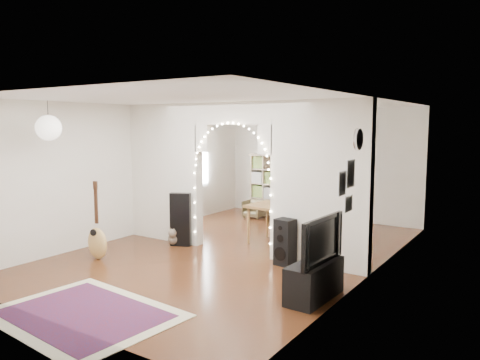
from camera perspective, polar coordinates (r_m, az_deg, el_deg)
The scene contains 25 objects.
floor at distance 8.65m, azimuth -0.67°, elevation -8.66°, with size 7.50×7.50×0.00m, color black.
ceiling at distance 8.35m, azimuth -0.69°, elevation 9.51°, with size 5.00×7.50×0.02m, color white.
wall_back at distance 11.67m, azimuth 9.67°, elevation 2.01°, with size 5.00×0.02×2.70m, color silver.
wall_front at distance 5.71m, azimuth -22.26°, elevation -3.33°, with size 5.00×0.02×2.70m, color silver.
wall_left at distance 10.00m, azimuth -12.65°, elevation 1.15°, with size 0.02×7.50×2.70m, color silver.
wall_right at distance 7.30m, azimuth 15.81°, elevation -0.97°, with size 0.02×7.50×2.70m, color silver.
divider_wall at distance 8.38m, azimuth -0.68°, elevation 0.78°, with size 5.00×0.20×2.70m.
fairy_lights at distance 8.26m, azimuth -1.19°, elevation 1.56°, with size 1.64×0.04×1.60m, color #FFEABF, non-canonical shape.
window at distance 11.29m, azimuth -5.98°, elevation 2.67°, with size 0.04×1.20×1.40m, color white.
wall_clock at distance 6.68m, azimuth 14.29°, elevation 4.84°, with size 0.31×0.31×0.03m, color white.
picture_frames at distance 6.35m, azimuth 12.95°, elevation -0.65°, with size 0.02×0.50×0.70m, color white, non-canonical shape.
paper_lantern at distance 7.96m, azimuth -22.30°, elevation 5.90°, with size 0.40×0.40×0.40m, color white.
ceiling_fan at distance 10.06m, azimuth 5.75°, elevation 7.31°, with size 1.10×1.10×0.30m, color #C48141, non-canonical shape.
area_rug at distance 6.22m, azimuth -18.51°, elevation -15.25°, with size 2.21×1.66×0.02m, color maroon.
guitar_case at distance 8.97m, azimuth -7.26°, elevation -4.81°, with size 0.39×0.13×1.02m, color black.
acoustic_guitar at distance 8.40m, azimuth -17.04°, elevation -5.92°, with size 0.48×0.27×1.15m.
tabby_cat at distance 9.11m, azimuth -7.89°, elevation -6.94°, with size 0.34×0.56×0.37m.
floor_speaker at distance 7.76m, azimuth 5.50°, elevation -7.56°, with size 0.34×0.31×0.77m.
media_console at distance 6.40m, azimuth 9.05°, elevation -12.01°, with size 0.40×1.00×0.50m, color black.
tv at distance 6.24m, azimuth 9.15°, elevation -7.14°, with size 1.07×0.14×0.62m, color black.
bookcase at distance 11.95m, azimuth 4.77°, elevation -0.57°, with size 1.52×0.38×1.56m, color beige.
dining_table at distance 9.02m, azimuth 4.92°, elevation -3.60°, with size 1.27×0.91×0.76m.
flower_vase at distance 8.99m, azimuth 4.93°, elevation -2.54°, with size 0.18×0.18×0.19m, color white.
dining_chair_left at distance 11.62m, azimuth 1.73°, elevation -3.55°, with size 0.46×0.48×0.43m, color #483E24.
dining_chair_right at distance 9.41m, azimuth 11.29°, elevation -6.15°, with size 0.46×0.48×0.43m, color #483E24.
Camera 1 is at (4.66, -6.91, 2.30)m, focal length 35.00 mm.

